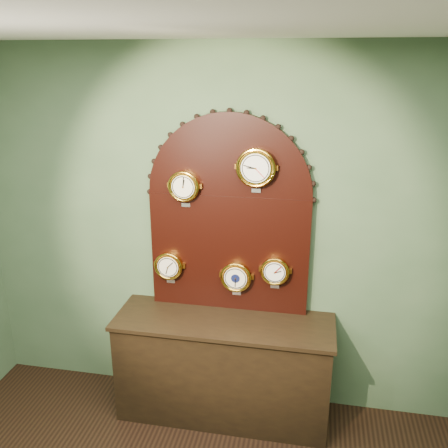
% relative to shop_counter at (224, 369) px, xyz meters
% --- Properties ---
extents(wall_back, '(4.00, 0.00, 4.00)m').
position_rel_shop_counter_xyz_m(wall_back, '(0.00, 0.27, 1.00)').
color(wall_back, '#456041').
rests_on(wall_back, ground).
extents(shop_counter, '(1.60, 0.50, 0.80)m').
position_rel_shop_counter_xyz_m(shop_counter, '(0.00, 0.00, 0.00)').
color(shop_counter, black).
rests_on(shop_counter, ground_plane).
extents(display_board, '(1.26, 0.06, 1.53)m').
position_rel_shop_counter_xyz_m(display_board, '(0.00, 0.22, 1.23)').
color(display_board, black).
rests_on(display_board, shop_counter).
extents(roman_clock, '(0.23, 0.08, 0.28)m').
position_rel_shop_counter_xyz_m(roman_clock, '(-0.32, 0.15, 1.40)').
color(roman_clock, gold).
rests_on(roman_clock, display_board).
extents(arabic_clock, '(0.28, 0.08, 0.33)m').
position_rel_shop_counter_xyz_m(arabic_clock, '(0.20, 0.15, 1.56)').
color(arabic_clock, gold).
rests_on(arabic_clock, display_board).
extents(hygrometer, '(0.22, 0.08, 0.27)m').
position_rel_shop_counter_xyz_m(hygrometer, '(-0.46, 0.15, 0.77)').
color(hygrometer, gold).
rests_on(hygrometer, display_board).
extents(barometer, '(0.23, 0.08, 0.28)m').
position_rel_shop_counter_xyz_m(barometer, '(0.07, 0.15, 0.72)').
color(barometer, gold).
rests_on(barometer, display_board).
extents(tide_clock, '(0.21, 0.08, 0.26)m').
position_rel_shop_counter_xyz_m(tide_clock, '(0.36, 0.15, 0.79)').
color(tide_clock, gold).
rests_on(tide_clock, display_board).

